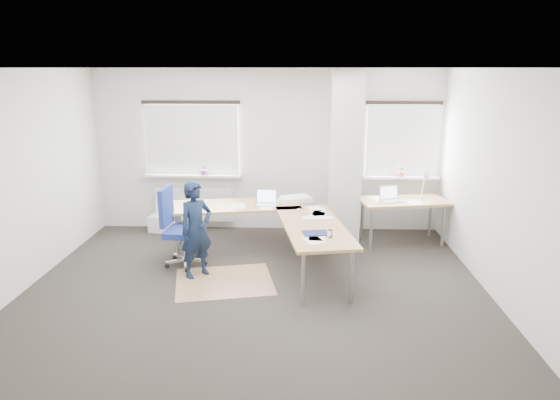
{
  "coord_description": "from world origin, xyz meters",
  "views": [
    {
      "loc": [
        0.55,
        -6.08,
        2.8
      ],
      "look_at": [
        0.28,
        0.9,
        0.95
      ],
      "focal_mm": 32.0,
      "sensor_mm": 36.0,
      "label": 1
    }
  ],
  "objects_px": {
    "task_chair": "(182,244)",
    "person": "(196,230)",
    "desk_main": "(275,216)",
    "desk_side": "(404,203)"
  },
  "relations": [
    {
      "from": "desk_main",
      "to": "task_chair",
      "type": "height_order",
      "value": "task_chair"
    },
    {
      "from": "desk_side",
      "to": "person",
      "type": "height_order",
      "value": "person"
    },
    {
      "from": "task_chair",
      "to": "person",
      "type": "bearing_deg",
      "value": -46.66
    },
    {
      "from": "desk_main",
      "to": "desk_side",
      "type": "relative_size",
      "value": 1.88
    },
    {
      "from": "desk_main",
      "to": "person",
      "type": "xyz_separation_m",
      "value": [
        -1.05,
        -0.62,
        -0.02
      ]
    },
    {
      "from": "desk_main",
      "to": "task_chair",
      "type": "relative_size",
      "value": 2.43
    },
    {
      "from": "desk_side",
      "to": "task_chair",
      "type": "distance_m",
      "value": 3.59
    },
    {
      "from": "task_chair",
      "to": "person",
      "type": "distance_m",
      "value": 0.6
    },
    {
      "from": "desk_main",
      "to": "desk_side",
      "type": "bearing_deg",
      "value": 12.9
    },
    {
      "from": "task_chair",
      "to": "person",
      "type": "height_order",
      "value": "person"
    }
  ]
}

